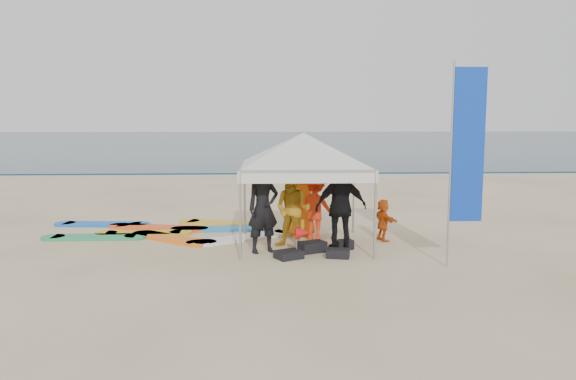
{
  "coord_description": "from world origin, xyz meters",
  "views": [
    {
      "loc": [
        -0.5,
        -9.84,
        2.8
      ],
      "look_at": [
        0.05,
        2.6,
        1.2
      ],
      "focal_mm": 35.0,
      "sensor_mm": 36.0,
      "label": 1
    }
  ],
  "objects_px": {
    "person_black_a": "(263,208)",
    "person_seated": "(383,220)",
    "person_orange_b": "(302,200)",
    "surfboard_spread": "(172,231)",
    "feather_flag": "(466,148)",
    "person_black_b": "(341,207)",
    "person_yellow": "(293,210)",
    "person_orange_a": "(315,208)",
    "canopy_tent": "(303,133)",
    "marker_pennant": "(302,233)"
  },
  "relations": [
    {
      "from": "person_black_a",
      "to": "person_black_b",
      "type": "relative_size",
      "value": 1.0
    },
    {
      "from": "person_black_b",
      "to": "surfboard_spread",
      "type": "height_order",
      "value": "person_black_b"
    },
    {
      "from": "person_black_a",
      "to": "person_seated",
      "type": "distance_m",
      "value": 2.96
    },
    {
      "from": "feather_flag",
      "to": "person_black_a",
      "type": "bearing_deg",
      "value": 160.8
    },
    {
      "from": "person_black_b",
      "to": "feather_flag",
      "type": "relative_size",
      "value": 0.49
    },
    {
      "from": "person_orange_a",
      "to": "person_seated",
      "type": "xyz_separation_m",
      "value": [
        1.56,
        0.04,
        -0.3
      ]
    },
    {
      "from": "person_orange_b",
      "to": "canopy_tent",
      "type": "bearing_deg",
      "value": 101.28
    },
    {
      "from": "person_yellow",
      "to": "person_black_b",
      "type": "height_order",
      "value": "person_black_b"
    },
    {
      "from": "person_orange_a",
      "to": "canopy_tent",
      "type": "height_order",
      "value": "canopy_tent"
    },
    {
      "from": "person_black_b",
      "to": "surfboard_spread",
      "type": "relative_size",
      "value": 0.32
    },
    {
      "from": "person_orange_a",
      "to": "feather_flag",
      "type": "xyz_separation_m",
      "value": [
        2.58,
        -2.28,
        1.48
      ]
    },
    {
      "from": "person_yellow",
      "to": "person_seated",
      "type": "relative_size",
      "value": 1.72
    },
    {
      "from": "person_black_a",
      "to": "surfboard_spread",
      "type": "relative_size",
      "value": 0.32
    },
    {
      "from": "surfboard_spread",
      "to": "person_seated",
      "type": "bearing_deg",
      "value": -13.18
    },
    {
      "from": "person_black_a",
      "to": "person_orange_b",
      "type": "bearing_deg",
      "value": 36.63
    },
    {
      "from": "person_yellow",
      "to": "feather_flag",
      "type": "xyz_separation_m",
      "value": [
        3.13,
        -1.74,
        1.43
      ]
    },
    {
      "from": "person_yellow",
      "to": "feather_flag",
      "type": "distance_m",
      "value": 3.86
    },
    {
      "from": "person_black_a",
      "to": "person_black_b",
      "type": "distance_m",
      "value": 1.64
    },
    {
      "from": "person_black_a",
      "to": "person_yellow",
      "type": "xyz_separation_m",
      "value": [
        0.64,
        0.43,
        -0.11
      ]
    },
    {
      "from": "person_black_b",
      "to": "person_orange_b",
      "type": "bearing_deg",
      "value": -72.71
    },
    {
      "from": "feather_flag",
      "to": "surfboard_spread",
      "type": "height_order",
      "value": "feather_flag"
    },
    {
      "from": "person_seated",
      "to": "canopy_tent",
      "type": "distance_m",
      "value": 2.75
    },
    {
      "from": "person_orange_a",
      "to": "feather_flag",
      "type": "distance_m",
      "value": 3.75
    },
    {
      "from": "person_black_b",
      "to": "person_orange_a",
      "type": "bearing_deg",
      "value": -72.0
    },
    {
      "from": "person_black_a",
      "to": "surfboard_spread",
      "type": "bearing_deg",
      "value": 112.97
    },
    {
      "from": "feather_flag",
      "to": "surfboard_spread",
      "type": "relative_size",
      "value": 0.65
    },
    {
      "from": "person_orange_a",
      "to": "marker_pennant",
      "type": "relative_size",
      "value": 2.44
    },
    {
      "from": "feather_flag",
      "to": "canopy_tent",
      "type": "bearing_deg",
      "value": 145.95
    },
    {
      "from": "person_black_a",
      "to": "person_orange_b",
      "type": "height_order",
      "value": "person_black_a"
    },
    {
      "from": "marker_pennant",
      "to": "person_seated",
      "type": "bearing_deg",
      "value": 36.39
    },
    {
      "from": "person_yellow",
      "to": "feather_flag",
      "type": "height_order",
      "value": "feather_flag"
    },
    {
      "from": "person_yellow",
      "to": "person_orange_a",
      "type": "distance_m",
      "value": 0.76
    },
    {
      "from": "person_yellow",
      "to": "person_orange_a",
      "type": "bearing_deg",
      "value": 66.56
    },
    {
      "from": "person_orange_a",
      "to": "feather_flag",
      "type": "bearing_deg",
      "value": 165.08
    },
    {
      "from": "person_orange_b",
      "to": "surfboard_spread",
      "type": "distance_m",
      "value": 3.34
    },
    {
      "from": "person_seated",
      "to": "feather_flag",
      "type": "height_order",
      "value": "feather_flag"
    },
    {
      "from": "marker_pennant",
      "to": "surfboard_spread",
      "type": "xyz_separation_m",
      "value": [
        -3.04,
        2.61,
        -0.46
      ]
    },
    {
      "from": "person_yellow",
      "to": "person_black_b",
      "type": "distance_m",
      "value": 1.08
    },
    {
      "from": "marker_pennant",
      "to": "canopy_tent",
      "type": "bearing_deg",
      "value": 85.1
    },
    {
      "from": "person_black_b",
      "to": "marker_pennant",
      "type": "xyz_separation_m",
      "value": [
        -0.84,
        -0.47,
        -0.44
      ]
    },
    {
      "from": "canopy_tent",
      "to": "person_seated",
      "type": "bearing_deg",
      "value": 11.21
    },
    {
      "from": "person_black_a",
      "to": "person_orange_a",
      "type": "height_order",
      "value": "person_black_a"
    },
    {
      "from": "person_yellow",
      "to": "person_orange_b",
      "type": "xyz_separation_m",
      "value": [
        0.28,
        1.13,
        0.05
      ]
    },
    {
      "from": "person_orange_b",
      "to": "canopy_tent",
      "type": "height_order",
      "value": "canopy_tent"
    },
    {
      "from": "person_orange_b",
      "to": "feather_flag",
      "type": "xyz_separation_m",
      "value": [
        2.85,
        -2.88,
        1.38
      ]
    },
    {
      "from": "person_black_b",
      "to": "person_seated",
      "type": "height_order",
      "value": "person_black_b"
    },
    {
      "from": "person_yellow",
      "to": "person_seated",
      "type": "bearing_deg",
      "value": 37.43
    },
    {
      "from": "surfboard_spread",
      "to": "person_yellow",
      "type": "bearing_deg",
      "value": -31.11
    },
    {
      "from": "person_black_a",
      "to": "person_orange_a",
      "type": "relative_size",
      "value": 1.2
    },
    {
      "from": "person_orange_a",
      "to": "surfboard_spread",
      "type": "bearing_deg",
      "value": 7.07
    }
  ]
}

